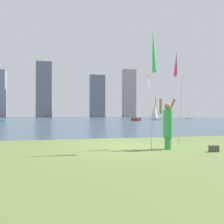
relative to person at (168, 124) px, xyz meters
name	(u,v)px	position (x,y,z in m)	size (l,w,h in m)	color
ground	(74,120)	(-1.41, 52.06, -0.94)	(120.00, 138.00, 0.12)	#5B7038
person	(168,124)	(0.00, 0.00, 0.00)	(0.66, 0.49, 1.80)	green
kite_flag_left	(153,53)	(-0.59, -0.16, 2.43)	(0.16, 0.64, 4.16)	#B2B2B7
kite_flag_right	(176,67)	(0.59, 0.46, 2.13)	(0.16, 0.57, 3.60)	#B2B2B7
bag	(214,149)	(1.22, -0.81, -0.78)	(0.29, 0.16, 0.21)	#4C4742
sailboat_0	(155,112)	(16.78, 40.09, 1.07)	(3.19, 1.85, 5.40)	white
sailboat_2	(189,118)	(32.16, 50.32, -0.61)	(1.93, 0.80, 4.75)	silver
sailboat_3	(136,119)	(10.56, 35.18, -0.53)	(1.46, 2.65, 4.76)	maroon
skyline_tower_1	(44,90)	(-14.29, 104.15, 12.90)	(7.55, 4.53, 27.56)	slate
skyline_tower_2	(97,96)	(12.21, 103.50, 10.03)	(7.71, 4.46, 21.82)	slate
skyline_tower_3	(129,93)	(30.42, 106.74, 12.22)	(7.28, 3.62, 26.20)	gray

